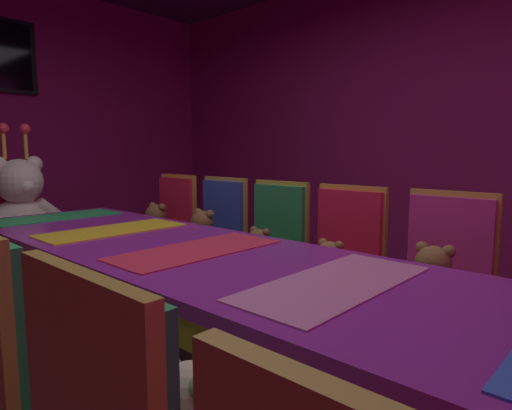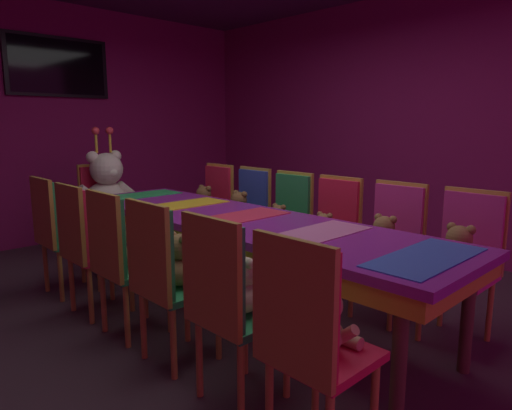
% 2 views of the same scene
% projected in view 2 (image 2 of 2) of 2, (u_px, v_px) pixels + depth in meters
% --- Properties ---
extents(ground_plane, '(7.90, 7.90, 0.00)m').
position_uv_depth(ground_plane, '(240.00, 314.00, 3.44)').
color(ground_plane, '#3F2D38').
extents(wall_back, '(5.20, 0.12, 2.80)m').
position_uv_depth(wall_back, '(59.00, 124.00, 5.46)').
color(wall_back, '#8C1959').
rests_on(wall_back, ground_plane).
extents(wall_right, '(0.12, 6.40, 2.80)m').
position_uv_depth(wall_right, '(417.00, 124.00, 4.98)').
color(wall_right, '#8C1959').
rests_on(wall_right, ground_plane).
extents(banquet_table, '(0.90, 3.32, 0.75)m').
position_uv_depth(banquet_table, '(239.00, 228.00, 3.33)').
color(banquet_table, purple).
rests_on(banquet_table, ground_plane).
extents(chair_left_0, '(0.42, 0.41, 0.98)m').
position_uv_depth(chair_left_0, '(305.00, 330.00, 1.83)').
color(chair_left_0, red).
rests_on(chair_left_0, ground_plane).
extents(teddy_left_0, '(0.23, 0.29, 0.28)m').
position_uv_depth(teddy_left_0, '(327.00, 323.00, 1.93)').
color(teddy_left_0, tan).
rests_on(teddy_left_0, chair_left_0).
extents(chair_left_1, '(0.42, 0.41, 0.98)m').
position_uv_depth(chair_left_1, '(224.00, 294.00, 2.22)').
color(chair_left_1, '#268C4C').
rests_on(chair_left_1, ground_plane).
extents(teddy_left_1, '(0.24, 0.32, 0.30)m').
position_uv_depth(teddy_left_1, '(246.00, 288.00, 2.32)').
color(teddy_left_1, beige).
rests_on(teddy_left_1, chair_left_1).
extents(chair_left_2, '(0.42, 0.41, 0.98)m').
position_uv_depth(chair_left_2, '(161.00, 268.00, 2.61)').
color(chair_left_2, '#268C4C').
rests_on(chair_left_2, ground_plane).
extents(teddy_left_2, '(0.26, 0.34, 0.32)m').
position_uv_depth(teddy_left_2, '(182.00, 263.00, 2.71)').
color(teddy_left_2, olive).
rests_on(teddy_left_2, chair_left_2).
extents(chair_left_3, '(0.42, 0.41, 0.98)m').
position_uv_depth(chair_left_3, '(117.00, 251.00, 2.97)').
color(chair_left_3, '#268C4C').
rests_on(chair_left_3, ground_plane).
extents(teddy_left_3, '(0.24, 0.31, 0.29)m').
position_uv_depth(teddy_left_3, '(137.00, 248.00, 3.07)').
color(teddy_left_3, '#9E7247').
rests_on(teddy_left_3, chair_left_3).
extents(chair_left_4, '(0.42, 0.41, 0.98)m').
position_uv_depth(chair_left_4, '(82.00, 237.00, 3.31)').
color(chair_left_4, red).
rests_on(chair_left_4, ground_plane).
extents(teddy_left_4, '(0.22, 0.28, 0.26)m').
position_uv_depth(teddy_left_4, '(101.00, 237.00, 3.42)').
color(teddy_left_4, olive).
rests_on(teddy_left_4, chair_left_4).
extents(chair_left_5, '(0.42, 0.41, 0.98)m').
position_uv_depth(chair_left_5, '(54.00, 225.00, 3.72)').
color(chair_left_5, '#268C4C').
rests_on(chair_left_5, ground_plane).
extents(teddy_left_5, '(0.23, 0.30, 0.28)m').
position_uv_depth(teddy_left_5, '(72.00, 224.00, 3.82)').
color(teddy_left_5, brown).
rests_on(teddy_left_5, chair_left_5).
extents(chair_right_0, '(0.42, 0.41, 0.98)m').
position_uv_depth(chair_right_0, '(467.00, 249.00, 3.00)').
color(chair_right_0, '#CC338C').
rests_on(chair_right_0, ground_plane).
extents(teddy_right_0, '(0.27, 0.34, 0.33)m').
position_uv_depth(teddy_right_0, '(458.00, 253.00, 2.90)').
color(teddy_right_0, olive).
rests_on(teddy_right_0, chair_right_0).
extents(chair_right_1, '(0.42, 0.41, 0.98)m').
position_uv_depth(chair_right_1, '(394.00, 235.00, 3.37)').
color(chair_right_1, '#CC338C').
rests_on(chair_right_1, ground_plane).
extents(teddy_right_1, '(0.25, 0.33, 0.31)m').
position_uv_depth(teddy_right_1, '(383.00, 239.00, 3.27)').
color(teddy_right_1, olive).
rests_on(teddy_right_1, chair_right_1).
extents(chair_right_2, '(0.42, 0.41, 0.98)m').
position_uv_depth(chair_right_2, '(334.00, 225.00, 3.72)').
color(chair_right_2, red).
rests_on(chair_right_2, ground_plane).
extents(teddy_right_2, '(0.21, 0.27, 0.26)m').
position_uv_depth(teddy_right_2, '(323.00, 231.00, 3.63)').
color(teddy_right_2, olive).
rests_on(teddy_right_2, chair_right_2).
extents(chair_right_3, '(0.42, 0.41, 0.98)m').
position_uv_depth(chair_right_3, '(289.00, 216.00, 4.08)').
color(chair_right_3, '#268C4C').
rests_on(chair_right_3, ground_plane).
extents(teddy_right_3, '(0.21, 0.28, 0.26)m').
position_uv_depth(teddy_right_3, '(278.00, 221.00, 3.98)').
color(teddy_right_3, brown).
rests_on(teddy_right_3, chair_right_3).
extents(chair_right_4, '(0.42, 0.41, 0.98)m').
position_uv_depth(chair_right_4, '(250.00, 208.00, 4.47)').
color(chair_right_4, '#2D47B2').
rests_on(chair_right_4, ground_plane).
extents(teddy_right_4, '(0.26, 0.34, 0.32)m').
position_uv_depth(teddy_right_4, '(238.00, 210.00, 4.37)').
color(teddy_right_4, brown).
rests_on(teddy_right_4, chair_right_4).
extents(chair_right_5, '(0.42, 0.41, 0.98)m').
position_uv_depth(chair_right_5, '(215.00, 201.00, 4.84)').
color(chair_right_5, red).
rests_on(chair_right_5, ground_plane).
extents(teddy_right_5, '(0.26, 0.34, 0.32)m').
position_uv_depth(teddy_right_5, '(203.00, 203.00, 4.74)').
color(teddy_right_5, brown).
rests_on(teddy_right_5, chair_right_5).
extents(throne_chair, '(0.41, 0.42, 0.98)m').
position_uv_depth(throne_chair, '(101.00, 201.00, 4.90)').
color(throne_chair, red).
rests_on(throne_chair, ground_plane).
extents(king_teddy_bear, '(0.71, 0.55, 0.91)m').
position_uv_depth(king_teddy_bear, '(108.00, 188.00, 4.75)').
color(king_teddy_bear, silver).
rests_on(king_teddy_bear, throne_chair).
extents(wall_tv, '(1.17, 0.06, 0.68)m').
position_uv_depth(wall_tv, '(58.00, 67.00, 5.28)').
color(wall_tv, black).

